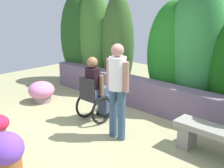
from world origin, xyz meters
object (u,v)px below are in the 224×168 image
object	(u,v)px
stone_bench	(219,140)
person_in_wheelchair	(95,91)
person_standing_companion	(117,85)
flower_pot_terracotta_by_wall	(6,153)
flower_pot_purple_near	(41,92)

from	to	relation	value
stone_bench	person_in_wheelchair	xyz separation A→B (m)	(-2.47, -0.31, 0.30)
person_standing_companion	flower_pot_terracotta_by_wall	world-z (taller)	person_standing_companion
flower_pot_purple_near	stone_bench	bearing A→B (deg)	6.34
flower_pot_terracotta_by_wall	person_in_wheelchair	bearing A→B (deg)	102.73
person_standing_companion	flower_pot_purple_near	world-z (taller)	person_standing_companion
person_in_wheelchair	flower_pot_terracotta_by_wall	world-z (taller)	person_in_wheelchair
person_standing_companion	stone_bench	bearing A→B (deg)	15.30
stone_bench	flower_pot_terracotta_by_wall	bearing A→B (deg)	-121.89
person_standing_companion	flower_pot_terracotta_by_wall	distance (m)	2.02
flower_pot_purple_near	person_standing_companion	bearing A→B (deg)	-2.25
person_standing_companion	flower_pot_terracotta_by_wall	size ratio (longest dim) A/B	2.74
person_in_wheelchair	flower_pot_purple_near	size ratio (longest dim) A/B	2.11
person_in_wheelchair	flower_pot_terracotta_by_wall	xyz separation A→B (m)	(0.48, -2.14, -0.31)
stone_bench	flower_pot_purple_near	size ratio (longest dim) A/B	2.27
person_standing_companion	flower_pot_terracotta_by_wall	bearing A→B (deg)	-105.91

